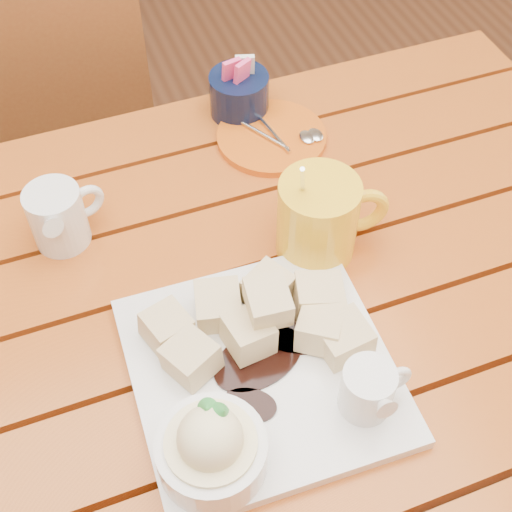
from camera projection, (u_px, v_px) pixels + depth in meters
name	position (u px, v px, depth m)	size (l,w,h in m)	color
table	(225.00, 362.00, 0.92)	(1.20, 0.79, 0.75)	maroon
dessert_plate	(255.00, 379.00, 0.75)	(0.29, 0.29, 0.11)	white
coffee_mug_right	(320.00, 217.00, 0.86)	(0.14, 0.10, 0.16)	yellow
cream_pitcher	(59.00, 216.00, 0.88)	(0.10, 0.09, 0.09)	white
sugar_caddy	(239.00, 93.00, 1.05)	(0.09, 0.09, 0.10)	black
orange_saucer	(272.00, 137.00, 1.03)	(0.16, 0.16, 0.02)	#D35812
chair_far	(50.00, 143.00, 1.41)	(0.46, 0.46, 0.88)	brown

